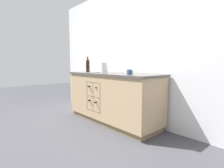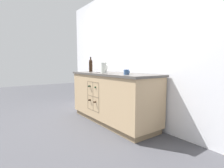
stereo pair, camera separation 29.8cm
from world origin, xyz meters
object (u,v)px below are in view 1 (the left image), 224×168
(ceramic_mug, at_px, (129,72))
(standing_wine_bottle, at_px, (88,65))
(fruit_bowl, at_px, (99,70))
(white_pitcher, at_px, (104,68))

(ceramic_mug, relative_size, standing_wine_bottle, 0.37)
(ceramic_mug, height_order, standing_wine_bottle, standing_wine_bottle)
(fruit_bowl, bearing_deg, ceramic_mug, -9.88)
(standing_wine_bottle, bearing_deg, ceramic_mug, -4.59)
(fruit_bowl, distance_m, standing_wine_bottle, 0.33)
(fruit_bowl, xyz_separation_m, ceramic_mug, (0.98, -0.17, -0.01))
(white_pitcher, bearing_deg, ceramic_mug, 1.62)
(fruit_bowl, distance_m, white_pitcher, 0.43)
(fruit_bowl, xyz_separation_m, standing_wine_bottle, (-0.30, -0.07, 0.09))
(fruit_bowl, distance_m, ceramic_mug, 1.00)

